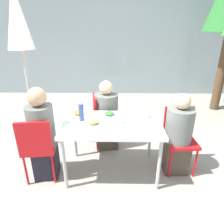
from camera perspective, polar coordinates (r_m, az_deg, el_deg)
ground_plane at (r=2.96m, az=0.00°, el=-16.28°), size 24.00×24.00×0.00m
building_facade at (r=6.05m, az=0.60°, el=19.39°), size 10.00×0.20×3.00m
dining_table at (r=2.58m, az=0.00°, el=-4.40°), size 1.26×0.80×0.75m
chair_left at (r=2.68m, az=-20.40°, el=-8.81°), size 0.44×0.44×0.89m
person_left at (r=2.70m, az=-19.18°, el=-6.66°), size 0.33×0.33×1.24m
chair_right at (r=2.91m, az=18.65°, el=-5.90°), size 0.42×0.42×0.89m
person_right at (r=2.83m, az=18.24°, el=-6.72°), size 0.35×0.35×1.13m
chair_far at (r=3.28m, az=-3.10°, el=-1.32°), size 0.46×0.46×0.89m
person_far at (r=3.24m, az=-1.61°, el=-1.61°), size 0.39×0.39×1.14m
closed_umbrella at (r=3.21m, az=-25.15°, el=20.96°), size 0.37×0.37×2.42m
plate_0 at (r=2.80m, az=-9.50°, el=-0.45°), size 0.25×0.25×0.07m
plate_1 at (r=2.51m, az=-5.42°, el=-3.03°), size 0.26×0.26×0.07m
plate_2 at (r=2.74m, az=-0.76°, el=-0.69°), size 0.23×0.23×0.06m
bottle at (r=2.60m, az=-8.79°, el=-0.00°), size 0.06×0.06×0.25m
drinking_cup at (r=2.53m, az=2.01°, el=-2.02°), size 0.07×0.07×0.11m
salad_bowl at (r=2.77m, az=8.82°, el=-0.56°), size 0.19×0.19×0.06m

